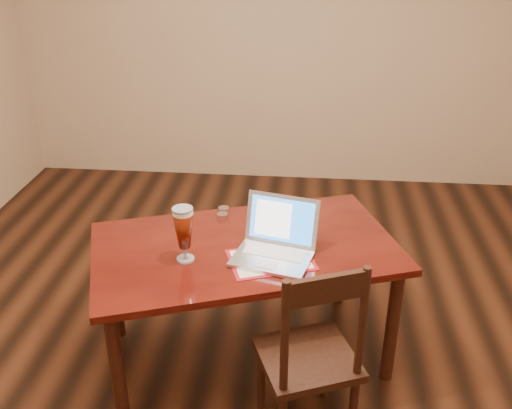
# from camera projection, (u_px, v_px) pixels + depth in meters

# --- Properties ---
(ground) EXTENTS (5.00, 5.00, 0.00)m
(ground) POSITION_uv_depth(u_px,v_px,m) (248.00, 360.00, 3.11)
(ground) COLOR black
(ground) RESTS_ON ground
(room_shell) EXTENTS (4.51, 5.01, 2.71)m
(room_shell) POSITION_uv_depth(u_px,v_px,m) (246.00, 26.00, 2.32)
(room_shell) COLOR tan
(room_shell) RESTS_ON ground
(dining_table) EXTENTS (1.69, 1.29, 0.97)m
(dining_table) POSITION_uv_depth(u_px,v_px,m) (245.00, 258.00, 2.86)
(dining_table) COLOR #50110A
(dining_table) RESTS_ON ground
(dining_chair) EXTENTS (0.52, 0.51, 0.96)m
(dining_chair) POSITION_uv_depth(u_px,v_px,m) (310.00, 358.00, 2.47)
(dining_chair) COLOR black
(dining_chair) RESTS_ON ground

